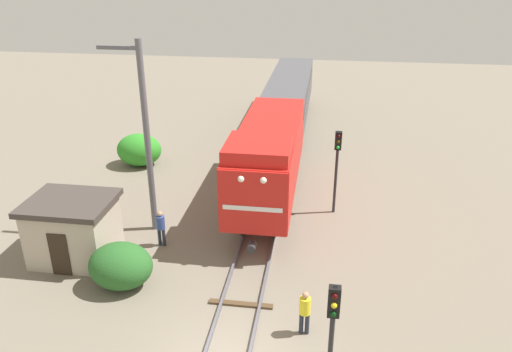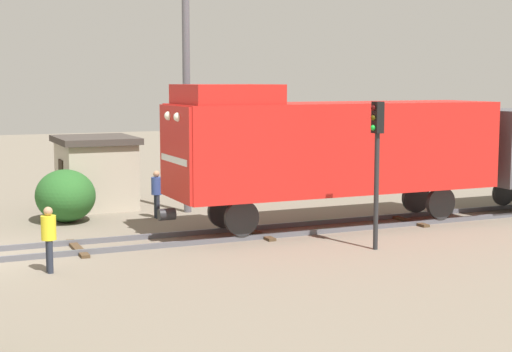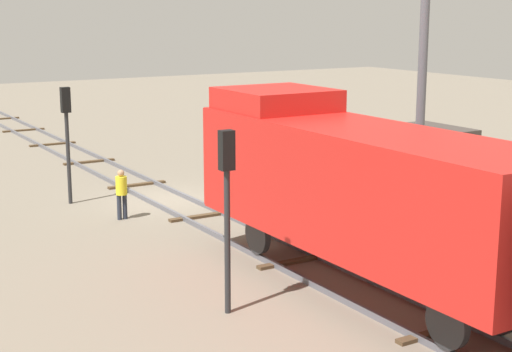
{
  "view_description": "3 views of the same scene",
  "coord_description": "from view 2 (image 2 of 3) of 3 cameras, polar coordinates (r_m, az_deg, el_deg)",
  "views": [
    {
      "loc": [
        2.69,
        -11.94,
        11.9
      ],
      "look_at": [
        -0.52,
        10.45,
        1.89
      ],
      "focal_mm": 35.0,
      "sensor_mm": 36.0,
      "label": 1
    },
    {
      "loc": [
        22.44,
        -1.4,
        4.87
      ],
      "look_at": [
        -0.86,
        8.87,
        1.77
      ],
      "focal_mm": 55.0,
      "sensor_mm": 36.0,
      "label": 2
    },
    {
      "loc": [
        11.68,
        25.81,
        6.88
      ],
      "look_at": [
        1.45,
        8.8,
        2.67
      ],
      "focal_mm": 55.0,
      "sensor_mm": 36.0,
      "label": 3
    }
  ],
  "objects": [
    {
      "name": "traffic_signal_mid",
      "position": [
        22.67,
        8.78,
        2.07
      ],
      "size": [
        0.32,
        0.34,
        4.28
      ],
      "color": "#262628",
      "rests_on": "ground"
    },
    {
      "name": "catenary_mast",
      "position": [
        29.03,
        -5.12,
        6.53
      ],
      "size": [
        1.94,
        0.28,
        8.84
      ],
      "color": "#595960",
      "rests_on": "ground"
    },
    {
      "name": "locomotive",
      "position": [
        25.8,
        5.43,
        2.25
      ],
      "size": [
        2.9,
        11.6,
        4.6
      ],
      "color": "red",
      "rests_on": "railway_track"
    },
    {
      "name": "worker_by_signal",
      "position": [
        28.05,
        -7.24,
        -1.05
      ],
      "size": [
        0.38,
        0.38,
        1.7
      ],
      "rotation": [
        0.0,
        0.0,
        4.16
      ],
      "color": "#262B38",
      "rests_on": "ground"
    },
    {
      "name": "relay_hut",
      "position": [
        30.82,
        -11.59,
        0.32
      ],
      "size": [
        3.5,
        2.9,
        2.74
      ],
      "color": "#B2A893",
      "rests_on": "ground"
    },
    {
      "name": "worker_near_track",
      "position": [
        20.64,
        -14.84,
        -4.11
      ],
      "size": [
        0.38,
        0.38,
        1.7
      ],
      "rotation": [
        0.0,
        0.0,
        2.91
      ],
      "color": "#262B38",
      "rests_on": "ground"
    },
    {
      "name": "bush_mid",
      "position": [
        27.94,
        -13.69,
        -1.4
      ],
      "size": [
        2.51,
        2.05,
        1.82
      ],
      "primitive_type": "ellipsoid",
      "color": "#285F26",
      "rests_on": "ground"
    },
    {
      "name": "bush_near",
      "position": [
        35.37,
        4.65,
        0.63
      ],
      "size": [
        2.73,
        2.23,
        1.99
      ],
      "primitive_type": "ellipsoid",
      "color": "#2E8A26",
      "rests_on": "ground"
    }
  ]
}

